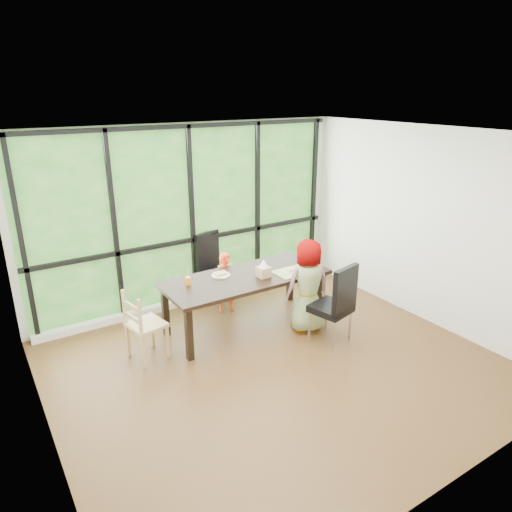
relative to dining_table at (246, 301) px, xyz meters
The scene contains 22 objects.
ground 1.14m from the dining_table, 102.14° to the right, with size 5.00×5.00×0.00m, color black.
back_wall 1.56m from the dining_table, 100.70° to the left, with size 5.00×5.00×0.00m, color silver.
foliage_backdrop 1.55m from the dining_table, 100.88° to the left, with size 4.80×0.02×2.65m, color #1F5319.
window_mullions 1.52m from the dining_table, 101.25° to the left, with size 4.80×0.06×2.65m, color black, non-canonical shape.
window_sill 1.17m from the dining_table, 101.65° to the left, with size 4.80×0.12×0.10m, color silver.
dining_table is the anchor object (origin of this frame).
chair_window_leather 0.97m from the dining_table, 86.59° to the left, with size 0.46×0.46×1.08m, color black.
chair_interior_leather 1.19m from the dining_table, 52.25° to the right, with size 0.46×0.46×1.08m, color black.
chair_end_beech 1.44m from the dining_table, behind, with size 0.42×0.40×0.90m, color tan.
child_toddler 0.57m from the dining_table, 90.00° to the left, with size 0.33×0.22×0.91m, color #ED3D19.
child_older 0.89m from the dining_table, 38.20° to the right, with size 0.63×0.41×1.29m, color slate.
placemat 0.76m from the dining_table, 19.69° to the right, with size 0.50×0.36×0.01m, color tan.
plate_far 0.51m from the dining_table, 144.78° to the left, with size 0.25×0.25×0.02m, color white.
plate_near 0.74m from the dining_table, 16.55° to the right, with size 0.21×0.21×0.01m, color white.
orange_cup 0.90m from the dining_table, 169.05° to the left, with size 0.07×0.07×0.11m, color orange.
green_cup 1.08m from the dining_table, 14.17° to the right, with size 0.07×0.07×0.12m, color #5FCD36.
tissue_box 0.50m from the dining_table, 36.10° to the right, with size 0.16×0.16×0.14m, color tan.
crepe_rolls_far 0.53m from the dining_table, 144.78° to the left, with size 0.20×0.12×0.04m, color tan, non-canonical shape.
crepe_rolls_near 0.75m from the dining_table, 16.55° to the right, with size 0.15×0.12×0.04m, color tan, non-canonical shape.
straw_white 0.95m from the dining_table, 169.05° to the left, with size 0.01×0.01×0.20m, color white.
straw_pink 1.12m from the dining_table, 14.17° to the right, with size 0.01×0.01×0.20m, color pink.
tissue 0.62m from the dining_table, 36.10° to the right, with size 0.12×0.12×0.11m, color white.
Camera 1 is at (-2.81, -3.94, 3.14)m, focal length 32.74 mm.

